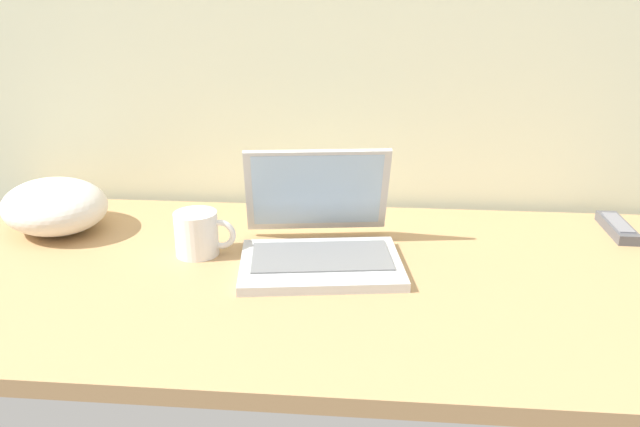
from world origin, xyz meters
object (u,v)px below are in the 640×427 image
(laptop, at_px, (319,237))
(cushion, at_px, (55,206))
(remote_control_near, at_px, (617,227))
(coffee_mug, at_px, (198,233))

(laptop, relative_size, cushion, 1.35)
(remote_control_near, relative_size, cushion, 0.63)
(laptop, bearing_deg, cushion, 170.51)
(laptop, distance_m, remote_control_near, 0.68)
(coffee_mug, bearing_deg, laptop, 0.30)
(laptop, xyz_separation_m, remote_control_near, (0.65, 0.20, -0.03))
(laptop, height_order, remote_control_near, laptop)
(coffee_mug, xyz_separation_m, cushion, (-0.35, 0.10, 0.01))
(laptop, xyz_separation_m, coffee_mug, (-0.25, -0.00, 0.00))
(remote_control_near, height_order, cushion, cushion)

